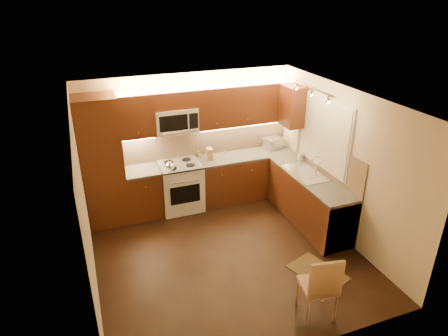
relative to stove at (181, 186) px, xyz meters
name	(u,v)px	position (x,y,z in m)	size (l,w,h in m)	color
floor	(227,254)	(0.30, -1.68, -0.46)	(4.00, 4.00, 0.01)	black
ceiling	(228,101)	(0.30, -1.68, 2.04)	(4.00, 4.00, 0.01)	beige
wall_back	(190,139)	(0.30, 0.32, 0.79)	(4.00, 0.01, 2.50)	beige
wall_front	(297,267)	(0.30, -3.67, 0.79)	(4.00, 0.01, 2.50)	beige
wall_left	(84,209)	(-1.70, -1.68, 0.79)	(0.01, 4.00, 2.50)	beige
wall_right	(342,165)	(2.30, -1.68, 0.79)	(0.01, 4.00, 2.50)	beige
pantry	(102,162)	(-1.35, 0.02, 0.69)	(0.70, 0.60, 2.30)	#48190F
base_cab_back_left	(144,193)	(-0.69, 0.02, -0.03)	(0.62, 0.60, 0.86)	#48190F
counter_back_left	(142,171)	(-0.69, 0.02, 0.42)	(0.62, 0.60, 0.04)	#373532
base_cab_back_right	(245,176)	(1.34, 0.02, -0.03)	(1.92, 0.60, 0.86)	#48190F
counter_back_right	(246,155)	(1.34, 0.02, 0.42)	(1.92, 0.60, 0.04)	#373532
base_cab_right	(309,200)	(2.00, -1.28, -0.03)	(0.60, 2.00, 0.86)	#48190F
counter_right	(311,178)	(2.00, -1.28, 0.42)	(0.60, 2.00, 0.04)	#373532
dishwasher	(332,220)	(2.00, -1.98, -0.03)	(0.58, 0.60, 0.84)	silver
backsplash_back	(207,139)	(0.65, 0.31, 0.74)	(3.30, 0.02, 0.60)	tan
backsplash_right	(327,158)	(2.29, -1.28, 0.74)	(0.02, 2.00, 0.60)	tan
upper_cab_back_left	(135,115)	(-0.69, 0.15, 1.42)	(0.62, 0.35, 0.75)	#48190F
upper_cab_back_right	(245,104)	(1.34, 0.15, 1.42)	(1.92, 0.35, 0.75)	#48190F
upper_cab_bridge	(174,99)	(0.00, 0.15, 1.63)	(0.76, 0.35, 0.31)	#48190F
upper_cab_right_corner	(293,106)	(2.12, -0.28, 1.42)	(0.35, 0.50, 0.75)	#48190F
stove	(181,186)	(0.00, 0.00, 0.00)	(0.76, 0.65, 0.92)	silver
microwave	(175,120)	(0.00, 0.14, 1.26)	(0.76, 0.38, 0.44)	silver
window_frame	(325,134)	(2.29, -1.12, 1.14)	(0.03, 1.44, 1.24)	silver
window_blinds	(324,134)	(2.27, -1.12, 1.14)	(0.02, 1.36, 1.16)	silver
sink	(307,169)	(2.00, -1.12, 0.52)	(0.52, 0.86, 0.15)	silver
faucet	(316,164)	(2.18, -1.12, 0.59)	(0.20, 0.04, 0.30)	silver
track_light_bar	(312,88)	(1.85, -1.27, 2.00)	(0.04, 1.20, 0.03)	silver
kettle	(170,165)	(-0.23, -0.19, 0.56)	(0.16, 0.16, 0.19)	silver
toaster_oven	(273,143)	(1.97, 0.14, 0.55)	(0.37, 0.28, 0.22)	silver
knife_block	(209,154)	(0.60, 0.06, 0.55)	(0.10, 0.16, 0.22)	#976A44
spice_jar_a	(200,155)	(0.46, 0.19, 0.49)	(0.04, 0.04, 0.10)	silver
spice_jar_b	(198,154)	(0.44, 0.26, 0.49)	(0.05, 0.05, 0.10)	olive
spice_jar_c	(225,151)	(0.97, 0.22, 0.49)	(0.04, 0.04, 0.09)	silver
spice_jar_d	(212,154)	(0.70, 0.19, 0.48)	(0.05, 0.05, 0.09)	olive
soap_bottle	(301,155)	(2.21, -0.56, 0.53)	(0.08, 0.08, 0.17)	silver
rug	(318,272)	(1.40, -2.58, -0.45)	(0.54, 0.81, 0.01)	black
dining_chair	(318,284)	(0.92, -3.24, 0.02)	(0.42, 0.42, 0.96)	#976A44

